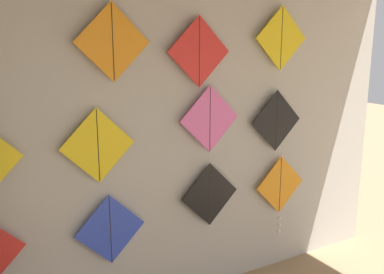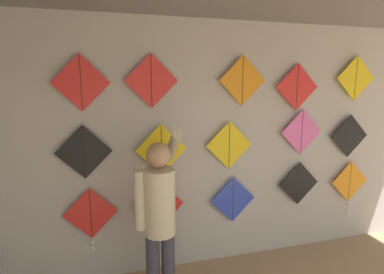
{
  "view_description": "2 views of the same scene",
  "coord_description": "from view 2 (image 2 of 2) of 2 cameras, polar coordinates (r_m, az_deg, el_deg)",
  "views": [
    {
      "loc": [
        -0.94,
        0.52,
        2.17
      ],
      "look_at": [
        0.57,
        3.18,
        1.47
      ],
      "focal_mm": 40.0,
      "sensor_mm": 36.0,
      "label": 1
    },
    {
      "loc": [
        -1.35,
        0.33,
        2.14
      ],
      "look_at": [
        -0.57,
        3.18,
        1.6
      ],
      "focal_mm": 28.0,
      "sensor_mm": 36.0,
      "label": 2
    }
  ],
  "objects": [
    {
      "name": "shopkeeper",
      "position": [
        2.78,
        -6.22,
        -14.28
      ],
      "size": [
        0.44,
        0.6,
        1.74
      ],
      "rotation": [
        0.0,
        0.0,
        -0.01
      ],
      "color": "#383842",
      "rests_on": "ground"
    },
    {
      "name": "back_panel",
      "position": [
        3.53,
        7.49,
        -1.74
      ],
      "size": [
        5.72,
        0.06,
        2.8
      ],
      "primitive_type": "cube",
      "color": "#BCB7AD",
      "rests_on": "ground"
    },
    {
      "name": "kite_10",
      "position": [
        3.1,
        -20.41,
        9.66
      ],
      "size": [
        0.55,
        0.01,
        0.55
      ],
      "color": "red"
    },
    {
      "name": "kite_13",
      "position": [
        3.75,
        19.39,
        8.96
      ],
      "size": [
        0.55,
        0.01,
        0.55
      ],
      "color": "red"
    },
    {
      "name": "kite_7",
      "position": [
        3.42,
        7.1,
        -1.54
      ],
      "size": [
        0.55,
        0.01,
        0.55
      ],
      "color": "yellow"
    },
    {
      "name": "kite_11",
      "position": [
        3.12,
        -7.76,
        10.53
      ],
      "size": [
        0.55,
        0.01,
        0.55
      ],
      "color": "red"
    },
    {
      "name": "kite_8",
      "position": [
        3.85,
        20.17,
        0.89
      ],
      "size": [
        0.55,
        0.01,
        0.55
      ],
      "color": "pink"
    },
    {
      "name": "kite_1",
      "position": [
        3.42,
        -6.24,
        -13.39
      ],
      "size": [
        0.55,
        0.04,
        0.76
      ],
      "color": "red"
    },
    {
      "name": "kite_0",
      "position": [
        3.39,
        -18.71,
        -14.01
      ],
      "size": [
        0.55,
        0.04,
        0.69
      ],
      "color": "red"
    },
    {
      "name": "kite_9",
      "position": [
        4.31,
        27.76,
        0.18
      ],
      "size": [
        0.55,
        0.01,
        0.55
      ],
      "color": "black"
    },
    {
      "name": "kite_5",
      "position": [
        3.18,
        -19.9,
        -2.73
      ],
      "size": [
        0.55,
        0.01,
        0.55
      ],
      "color": "black"
    },
    {
      "name": "kite_14",
      "position": [
        4.27,
        28.74,
        9.79
      ],
      "size": [
        0.55,
        0.01,
        0.55
      ],
      "color": "yellow"
    },
    {
      "name": "kite_2",
      "position": [
        3.64,
        7.78,
        -11.7
      ],
      "size": [
        0.55,
        0.01,
        0.55
      ],
      "color": "blue"
    },
    {
      "name": "kite_12",
      "position": [
        3.4,
        9.61,
        10.54
      ],
      "size": [
        0.55,
        0.01,
        0.55
      ],
      "color": "orange"
    },
    {
      "name": "kite_3",
      "position": [
        4.01,
        19.66,
        -8.33
      ],
      "size": [
        0.55,
        0.01,
        0.55
      ],
      "color": "black"
    },
    {
      "name": "kite_4",
      "position": [
        4.52,
        27.8,
        -7.98
      ],
      "size": [
        0.55,
        0.04,
        0.76
      ],
      "color": "orange"
    },
    {
      "name": "kite_6",
      "position": [
        3.21,
        -5.83,
        -2.38
      ],
      "size": [
        0.55,
        0.01,
        0.55
      ],
      "color": "yellow"
    }
  ]
}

